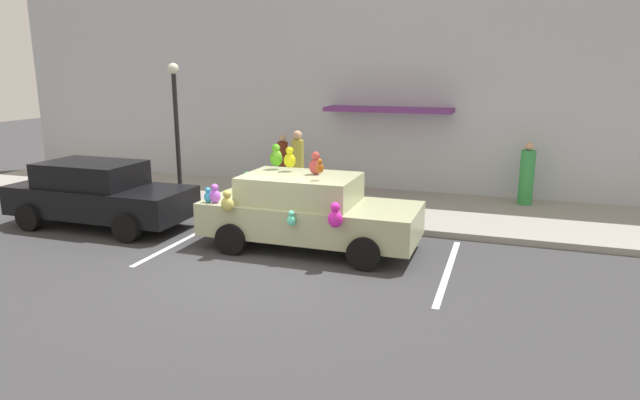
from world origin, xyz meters
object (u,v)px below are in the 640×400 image
at_px(plush_covered_car, 307,210).
at_px(pedestrian_by_lamp, 298,168).
at_px(teddy_bear_on_sidewalk, 269,192).
at_px(pedestrian_near_shopfront, 283,164).
at_px(parked_sedan_behind, 98,194).
at_px(street_lamp_post, 176,118).
at_px(pedestrian_walking_past, 527,176).

distance_m(plush_covered_car, pedestrian_by_lamp, 3.66).
bearing_deg(pedestrian_by_lamp, teddy_bear_on_sidewalk, -121.32).
bearing_deg(pedestrian_by_lamp, pedestrian_near_shopfront, 127.79).
distance_m(parked_sedan_behind, street_lamp_post, 2.84).
bearing_deg(teddy_bear_on_sidewalk, plush_covered_car, -51.58).
height_order(pedestrian_walking_past, pedestrian_by_lamp, pedestrian_by_lamp).
xyz_separation_m(plush_covered_car, pedestrian_near_shopfront, (-2.48, 4.58, 0.10)).
xyz_separation_m(plush_covered_car, teddy_bear_on_sidewalk, (-2.00, 2.52, -0.28)).
bearing_deg(teddy_bear_on_sidewalk, street_lamp_post, -169.98).
xyz_separation_m(parked_sedan_behind, street_lamp_post, (0.81, 2.18, 1.63)).
height_order(teddy_bear_on_sidewalk, pedestrian_walking_past, pedestrian_walking_past).
height_order(street_lamp_post, pedestrian_near_shopfront, street_lamp_post).
xyz_separation_m(parked_sedan_behind, pedestrian_walking_past, (9.61, 5.01, 0.12)).
height_order(parked_sedan_behind, pedestrian_by_lamp, pedestrian_by_lamp).
xyz_separation_m(teddy_bear_on_sidewalk, pedestrian_near_shopfront, (-0.48, 2.06, 0.38)).
bearing_deg(street_lamp_post, plush_covered_car, -25.29).
bearing_deg(pedestrian_near_shopfront, parked_sedan_behind, -120.61).
bearing_deg(plush_covered_car, teddy_bear_on_sidewalk, 128.42).
xyz_separation_m(parked_sedan_behind, pedestrian_by_lamp, (3.73, 3.42, 0.27)).
distance_m(plush_covered_car, pedestrian_near_shopfront, 5.21).
distance_m(teddy_bear_on_sidewalk, pedestrian_walking_past, 6.81).
bearing_deg(street_lamp_post, pedestrian_by_lamp, 22.93).
distance_m(teddy_bear_on_sidewalk, pedestrian_by_lamp, 1.08).
relative_size(pedestrian_near_shopfront, pedestrian_by_lamp, 0.85).
bearing_deg(pedestrian_by_lamp, plush_covered_car, -65.58).
xyz_separation_m(pedestrian_near_shopfront, pedestrian_by_lamp, (0.97, -1.25, 0.15)).
relative_size(parked_sedan_behind, pedestrian_near_shopfront, 2.70).
relative_size(plush_covered_car, parked_sedan_behind, 1.02).
distance_m(street_lamp_post, pedestrian_near_shopfront, 3.50).
relative_size(teddy_bear_on_sidewalk, pedestrian_near_shopfront, 0.50).
relative_size(teddy_bear_on_sidewalk, pedestrian_by_lamp, 0.42).
bearing_deg(pedestrian_near_shopfront, teddy_bear_on_sidewalk, -76.85).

